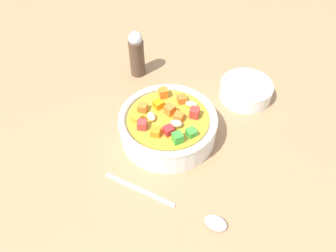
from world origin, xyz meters
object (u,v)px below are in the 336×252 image
Objects in this scene: soup_bowl_main at (168,125)px; pepper_shaker at (137,54)px; side_bowl_small at (246,90)px; spoon at (182,207)px.

pepper_shaker reaches higher than soup_bowl_main.
side_bowl_small is (11.26, 12.76, -0.90)cm from soup_bowl_main.
spoon is 31.00cm from pepper_shaker.
side_bowl_small reaches higher than spoon.
pepper_shaker is (-21.20, 1.52, 2.92)cm from side_bowl_small.
spoon is at bearing -67.21° from soup_bowl_main.
pepper_shaker is (-15.17, 26.72, 4.16)cm from spoon.
soup_bowl_main is 1.66× the size of side_bowl_small.
pepper_shaker reaches higher than side_bowl_small.
soup_bowl_main is 1.70× the size of pepper_shaker.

